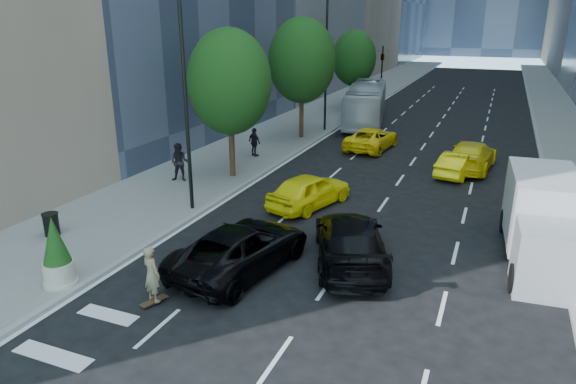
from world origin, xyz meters
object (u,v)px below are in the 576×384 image
at_px(black_sedan_lincoln, 241,248).
at_px(city_bus, 366,104).
at_px(box_truck, 544,220).
at_px(planter_shrub, 56,253).
at_px(black_sedan_mercedes, 350,241).
at_px(trash_can, 51,225).
at_px(skateboarder, 152,278).

height_order(black_sedan_lincoln, city_bus, city_bus).
bearing_deg(box_truck, planter_shrub, -154.41).
bearing_deg(planter_shrub, black_sedan_lincoln, 35.46).
xyz_separation_m(black_sedan_lincoln, black_sedan_mercedes, (3.20, 1.84, 0.04)).
distance_m(city_bus, planter_shrub, 29.71).
distance_m(trash_can, planter_shrub, 4.28).
distance_m(skateboarder, planter_shrub, 3.28).
relative_size(black_sedan_lincoln, planter_shrub, 2.50).
height_order(box_truck, planter_shrub, box_truck).
relative_size(black_sedan_mercedes, city_bus, 0.50).
relative_size(black_sedan_mercedes, box_truck, 0.90).
distance_m(black_sedan_lincoln, planter_shrub, 5.66).
height_order(black_sedan_lincoln, planter_shrub, planter_shrub).
relative_size(city_bus, trash_can, 13.50).
bearing_deg(trash_can, black_sedan_lincoln, 3.75).
bearing_deg(skateboarder, box_truck, -126.67).
relative_size(black_sedan_mercedes, planter_shrub, 2.54).
bearing_deg(black_sedan_lincoln, black_sedan_mercedes, -140.26).
relative_size(city_bus, box_truck, 1.82).
height_order(city_bus, trash_can, city_bus).
bearing_deg(skateboarder, black_sedan_lincoln, -96.66).
bearing_deg(city_bus, box_truck, -72.05).
distance_m(black_sedan_lincoln, black_sedan_mercedes, 3.69).
distance_m(box_truck, trash_can, 17.74).
distance_m(skateboarder, city_bus, 29.35).
bearing_deg(black_sedan_mercedes, skateboarder, 26.06).
height_order(black_sedan_lincoln, black_sedan_mercedes, black_sedan_mercedes).
xyz_separation_m(black_sedan_mercedes, box_truck, (5.98, 2.69, 0.66)).
relative_size(skateboarder, box_truck, 0.28).
bearing_deg(black_sedan_lincoln, skateboarder, 75.28).
bearing_deg(black_sedan_mercedes, trash_can, -8.37).
bearing_deg(city_bus, black_sedan_mercedes, -87.11).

